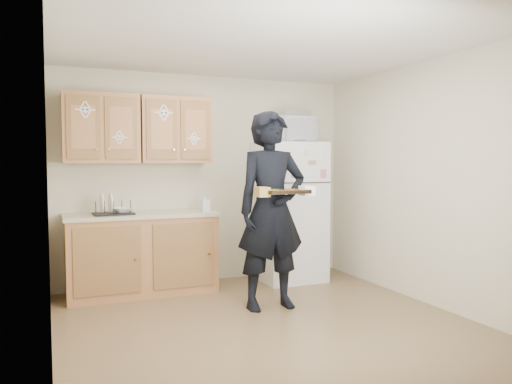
# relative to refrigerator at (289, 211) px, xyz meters

# --- Properties ---
(floor) EXTENTS (3.60, 3.60, 0.00)m
(floor) POSITION_rel_refrigerator_xyz_m (-0.95, -1.43, -0.85)
(floor) COLOR brown
(floor) RESTS_ON ground
(ceiling) EXTENTS (3.60, 3.60, 0.00)m
(ceiling) POSITION_rel_refrigerator_xyz_m (-0.95, -1.43, 1.65)
(ceiling) COLOR silver
(ceiling) RESTS_ON wall_back
(wall_back) EXTENTS (3.60, 0.04, 2.50)m
(wall_back) POSITION_rel_refrigerator_xyz_m (-0.95, 0.37, 0.40)
(wall_back) COLOR beige
(wall_back) RESTS_ON floor
(wall_front) EXTENTS (3.60, 0.04, 2.50)m
(wall_front) POSITION_rel_refrigerator_xyz_m (-0.95, -3.23, 0.40)
(wall_front) COLOR beige
(wall_front) RESTS_ON floor
(wall_left) EXTENTS (0.04, 3.60, 2.50)m
(wall_left) POSITION_rel_refrigerator_xyz_m (-2.75, -1.43, 0.40)
(wall_left) COLOR beige
(wall_left) RESTS_ON floor
(wall_right) EXTENTS (0.04, 3.60, 2.50)m
(wall_right) POSITION_rel_refrigerator_xyz_m (0.85, -1.43, 0.40)
(wall_right) COLOR beige
(wall_right) RESTS_ON floor
(refrigerator) EXTENTS (0.75, 0.70, 1.70)m
(refrigerator) POSITION_rel_refrigerator_xyz_m (0.00, 0.00, 0.00)
(refrigerator) COLOR silver
(refrigerator) RESTS_ON floor
(base_cabinet) EXTENTS (1.60, 0.60, 0.86)m
(base_cabinet) POSITION_rel_refrigerator_xyz_m (-1.80, 0.05, -0.42)
(base_cabinet) COLOR #986034
(base_cabinet) RESTS_ON floor
(countertop) EXTENTS (1.64, 0.64, 0.04)m
(countertop) POSITION_rel_refrigerator_xyz_m (-1.80, 0.05, 0.03)
(countertop) COLOR #BFB793
(countertop) RESTS_ON base_cabinet
(upper_cab_left) EXTENTS (0.80, 0.33, 0.75)m
(upper_cab_left) POSITION_rel_refrigerator_xyz_m (-2.20, 0.18, 0.98)
(upper_cab_left) COLOR #986034
(upper_cab_left) RESTS_ON wall_back
(upper_cab_right) EXTENTS (0.80, 0.33, 0.75)m
(upper_cab_right) POSITION_rel_refrigerator_xyz_m (-1.38, 0.18, 0.98)
(upper_cab_right) COLOR #986034
(upper_cab_right) RESTS_ON wall_back
(cereal_box) EXTENTS (0.20, 0.07, 0.32)m
(cereal_box) POSITION_rel_refrigerator_xyz_m (0.52, 0.24, -0.69)
(cereal_box) COLOR #F0B754
(cereal_box) RESTS_ON floor
(person) EXTENTS (0.72, 0.47, 1.97)m
(person) POSITION_rel_refrigerator_xyz_m (-0.70, -1.00, 0.13)
(person) COLOR black
(person) RESTS_ON floor
(baking_tray) EXTENTS (0.41, 0.30, 0.04)m
(baking_tray) POSITION_rel_refrigerator_xyz_m (-0.70, -1.30, 0.33)
(baking_tray) COLOR black
(baking_tray) RESTS_ON person
(pizza_front_left) EXTENTS (0.14, 0.14, 0.02)m
(pizza_front_left) POSITION_rel_refrigerator_xyz_m (-0.79, -1.37, 0.35)
(pizza_front_left) COLOR orange
(pizza_front_left) RESTS_ON baking_tray
(pizza_front_right) EXTENTS (0.14, 0.14, 0.02)m
(pizza_front_right) POSITION_rel_refrigerator_xyz_m (-0.61, -1.37, 0.35)
(pizza_front_right) COLOR orange
(pizza_front_right) RESTS_ON baking_tray
(pizza_back_left) EXTENTS (0.14, 0.14, 0.02)m
(pizza_back_left) POSITION_rel_refrigerator_xyz_m (-0.79, -1.24, 0.35)
(pizza_back_left) COLOR orange
(pizza_back_left) RESTS_ON baking_tray
(pizza_back_right) EXTENTS (0.14, 0.14, 0.02)m
(pizza_back_right) POSITION_rel_refrigerator_xyz_m (-0.60, -1.24, 0.35)
(pizza_back_right) COLOR orange
(pizza_back_right) RESTS_ON baking_tray
(microwave) EXTENTS (0.61, 0.46, 0.31)m
(microwave) POSITION_rel_refrigerator_xyz_m (-0.00, -0.05, 1.00)
(microwave) COLOR silver
(microwave) RESTS_ON refrigerator
(foil_pan) EXTENTS (0.38, 0.28, 0.08)m
(foil_pan) POSITION_rel_refrigerator_xyz_m (0.04, -0.02, 1.20)
(foil_pan) COLOR silver
(foil_pan) RESTS_ON microwave
(dish_rack) EXTENTS (0.42, 0.33, 0.16)m
(dish_rack) POSITION_rel_refrigerator_xyz_m (-2.11, -0.01, 0.13)
(dish_rack) COLOR black
(dish_rack) RESTS_ON countertop
(bowl) EXTENTS (0.27, 0.27, 0.05)m
(bowl) POSITION_rel_refrigerator_xyz_m (-2.01, -0.01, 0.10)
(bowl) COLOR white
(bowl) RESTS_ON dish_rack
(soap_bottle) EXTENTS (0.11, 0.11, 0.20)m
(soap_bottle) POSITION_rel_refrigerator_xyz_m (-1.10, -0.04, 0.15)
(soap_bottle) COLOR silver
(soap_bottle) RESTS_ON countertop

